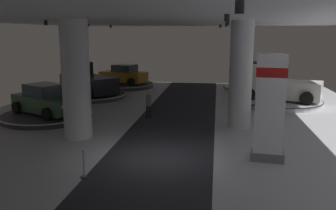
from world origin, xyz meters
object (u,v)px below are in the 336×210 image
(display_car_deep_left, at_px, (124,75))
(pickup_truck_far_left, at_px, (86,81))
(column_right, at_px, (241,75))
(brand_sign_pylon, at_px, (270,107))
(display_platform_deep_right, at_px, (256,88))
(display_platform_deep_left, at_px, (124,85))
(display_platform_far_left, at_px, (89,95))
(visitor_walking_near, at_px, (149,103))
(pickup_truck_far_right, at_px, (276,86))
(display_platform_mid_left, at_px, (47,116))
(display_platform_far_right, at_px, (279,102))
(display_car_mid_left, at_px, (46,100))
(pickup_truck_deep_right, at_px, (258,76))
(column_left, at_px, (76,80))

(display_car_deep_left, relative_size, pickup_truck_far_left, 0.84)
(column_right, relative_size, brand_sign_pylon, 1.33)
(display_platform_deep_right, bearing_deg, display_platform_deep_left, 178.29)
(display_platform_far_left, relative_size, visitor_walking_near, 3.57)
(pickup_truck_far_right, bearing_deg, display_platform_mid_left, -155.48)
(display_platform_far_right, distance_m, display_car_deep_left, 14.34)
(display_platform_far_right, distance_m, display_platform_far_left, 14.03)
(brand_sign_pylon, relative_size, pickup_truck_far_right, 0.73)
(column_right, distance_m, display_platform_far_left, 13.44)
(display_platform_far_right, bearing_deg, display_car_mid_left, -156.40)
(display_platform_deep_right, height_order, pickup_truck_deep_right, pickup_truck_deep_right)
(display_car_mid_left, distance_m, display_platform_far_left, 7.07)
(column_right, distance_m, display_car_deep_left, 16.33)
(display_car_mid_left, distance_m, pickup_truck_deep_right, 17.76)
(display_platform_far_right, bearing_deg, pickup_truck_far_right, 161.05)
(display_platform_far_left, xyz_separation_m, pickup_truck_far_left, (-0.24, 0.21, 1.08))
(pickup_truck_deep_right, xyz_separation_m, display_platform_deep_left, (-11.84, 0.67, -1.06))
(display_platform_far_right, bearing_deg, display_platform_deep_right, 98.56)
(display_platform_mid_left, xyz_separation_m, pickup_truck_far_right, (13.68, 6.24, 1.10))
(pickup_truck_far_right, relative_size, display_platform_deep_left, 1.03)
(pickup_truck_deep_right, xyz_separation_m, pickup_truck_far_left, (-13.33, -4.77, 0.01))
(column_right, height_order, display_platform_mid_left, column_right)
(brand_sign_pylon, bearing_deg, column_right, 99.21)
(display_car_deep_left, bearing_deg, display_platform_far_right, -27.18)
(pickup_truck_far_left, bearing_deg, pickup_truck_far_right, -4.09)
(column_right, height_order, pickup_truck_far_right, column_right)
(display_platform_mid_left, xyz_separation_m, display_car_deep_left, (1.26, 12.68, 0.93))
(display_platform_deep_left, height_order, display_platform_far_left, display_platform_deep_left)
(pickup_truck_deep_right, xyz_separation_m, display_car_deep_left, (-11.81, 0.66, -0.14))
(column_left, height_order, display_platform_far_right, column_left)
(brand_sign_pylon, xyz_separation_m, pickup_truck_far_right, (2.00, 11.66, -0.86))
(pickup_truck_deep_right, relative_size, pickup_truck_far_left, 1.00)
(pickup_truck_far_right, distance_m, display_platform_deep_right, 6.22)
(display_platform_deep_left, bearing_deg, pickup_truck_far_right, -27.35)
(column_right, height_order, display_car_deep_left, column_right)
(brand_sign_pylon, relative_size, display_car_deep_left, 0.91)
(display_car_deep_left, xyz_separation_m, pickup_truck_far_left, (-1.51, -5.44, 0.15))
(display_platform_far_right, bearing_deg, display_car_deep_left, 152.82)
(display_platform_far_right, distance_m, display_platform_deep_right, 6.26)
(column_left, distance_m, display_platform_far_left, 11.18)
(display_platform_far_left, xyz_separation_m, visitor_walking_near, (5.82, -6.16, 0.73))
(brand_sign_pylon, height_order, visitor_walking_near, brand_sign_pylon)
(pickup_truck_deep_right, bearing_deg, pickup_truck_far_right, -83.95)
(pickup_truck_far_right, distance_m, pickup_truck_deep_right, 5.80)
(display_platform_deep_right, height_order, display_platform_deep_left, display_platform_deep_left)
(display_platform_far_right, relative_size, display_platform_deep_left, 1.03)
(column_right, distance_m, display_platform_deep_left, 16.47)
(display_car_mid_left, bearing_deg, display_car_deep_left, 84.21)
(pickup_truck_far_right, relative_size, display_platform_far_left, 1.00)
(pickup_truck_deep_right, relative_size, visitor_walking_near, 3.40)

